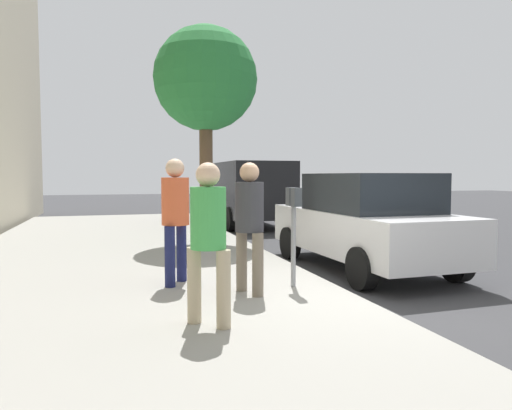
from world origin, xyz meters
TOP-DOWN VIEW (x-y plane):
  - ground_plane at (0.00, 0.00)m, footprint 80.00×80.00m
  - sidewalk_slab at (0.00, 3.00)m, footprint 28.00×6.00m
  - parking_meter at (0.41, 0.63)m, footprint 0.36×0.12m
  - pedestrian_at_meter at (0.20, 1.34)m, footprint 0.51×0.38m
  - pedestrian_bystander at (-0.98, 2.12)m, footprint 0.42×0.41m
  - parking_officer at (1.05, 2.21)m, footprint 0.49×0.40m
  - parked_sedan_near at (1.87, -1.35)m, footprint 4.44×2.05m
  - parked_van_far at (10.08, -1.35)m, footprint 5.21×2.13m
  - street_tree at (5.51, 0.90)m, footprint 2.48×2.48m

SIDE VIEW (x-z plane):
  - ground_plane at x=0.00m, z-range 0.00..0.00m
  - sidewalk_slab at x=0.00m, z-range 0.00..0.15m
  - parked_sedan_near at x=1.87m, z-range 0.01..1.78m
  - pedestrian_bystander at x=-0.98m, z-range 0.30..2.01m
  - parking_meter at x=0.41m, z-range 0.46..1.87m
  - pedestrian_at_meter at x=0.20m, z-range 0.31..2.06m
  - parking_officer at x=1.05m, z-range 0.32..2.15m
  - parked_van_far at x=10.08m, z-range 0.17..2.35m
  - street_tree at x=5.51m, z-range 1.43..6.58m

